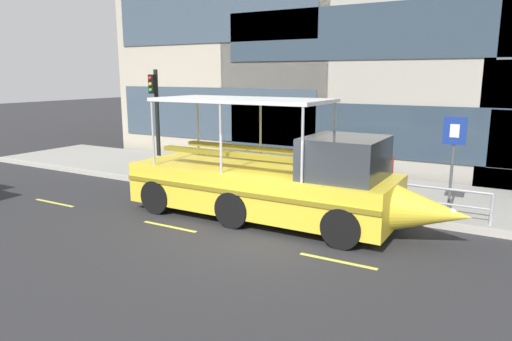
% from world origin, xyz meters
% --- Properties ---
extents(ground_plane, '(120.00, 120.00, 0.00)m').
position_xyz_m(ground_plane, '(0.00, 0.00, 0.00)').
color(ground_plane, '#2B2B2D').
extents(sidewalk, '(32.00, 4.80, 0.18)m').
position_xyz_m(sidewalk, '(0.00, 5.60, 0.09)').
color(sidewalk, '#99968E').
rests_on(sidewalk, ground_plane).
extents(curb_edge, '(32.00, 0.18, 0.18)m').
position_xyz_m(curb_edge, '(0.00, 3.11, 0.09)').
color(curb_edge, '#B2ADA3').
rests_on(curb_edge, ground_plane).
extents(lane_centreline, '(25.80, 0.12, 0.01)m').
position_xyz_m(lane_centreline, '(-0.00, -0.44, 0.00)').
color(lane_centreline, '#DBD64C').
rests_on(lane_centreline, ground_plane).
extents(curb_guardrail, '(11.62, 0.09, 0.87)m').
position_xyz_m(curb_guardrail, '(-0.59, 3.45, 0.77)').
color(curb_guardrail, '#9EA0A8').
rests_on(curb_guardrail, sidewalk).
extents(traffic_light_pole, '(0.24, 0.46, 4.08)m').
position_xyz_m(traffic_light_pole, '(-6.75, 4.03, 2.65)').
color(traffic_light_pole, black).
rests_on(traffic_light_pole, sidewalk).
extents(parking_sign, '(0.60, 0.12, 2.75)m').
position_xyz_m(parking_sign, '(4.06, 3.95, 2.05)').
color(parking_sign, '#4C4F54').
rests_on(parking_sign, sidewalk).
extents(duck_tour_boat, '(9.58, 2.53, 3.41)m').
position_xyz_m(duck_tour_boat, '(-0.13, 1.48, 1.09)').
color(duck_tour_boat, yellow).
rests_on(duck_tour_boat, ground_plane).
extents(pedestrian_near_bow, '(0.43, 0.35, 1.78)m').
position_xyz_m(pedestrian_near_bow, '(2.24, 4.11, 1.25)').
color(pedestrian_near_bow, '#1E2338').
rests_on(pedestrian_near_bow, sidewalk).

